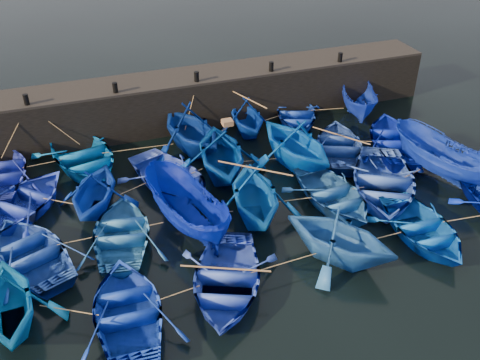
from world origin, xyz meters
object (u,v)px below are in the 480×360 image
object	(u,v)px
boat_0	(1,172)
boat_13	(31,252)
boat_8	(171,178)
boat_20	(6,301)
wooden_crate	(227,123)

from	to	relation	value
boat_0	boat_13	xyz separation A→B (m)	(1.09, -5.97, -0.02)
boat_8	boat_20	xyz separation A→B (m)	(-6.53, -5.87, 0.53)
boat_8	boat_13	bearing A→B (deg)	-173.01
boat_8	wooden_crate	bearing A→B (deg)	-15.93
wooden_crate	boat_20	bearing A→B (deg)	-146.56
boat_0	boat_20	size ratio (longest dim) A/B	1.23
boat_0	boat_13	world-z (taller)	boat_0
boat_8	boat_13	world-z (taller)	boat_8
boat_0	boat_13	bearing A→B (deg)	105.04
boat_20	wooden_crate	world-z (taller)	wooden_crate
boat_20	boat_0	bearing A→B (deg)	88.42
boat_20	boat_8	bearing A→B (deg)	37.80
boat_13	boat_0	bearing A→B (deg)	-101.58
boat_8	wooden_crate	size ratio (longest dim) A/B	11.22
boat_0	boat_8	world-z (taller)	boat_8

